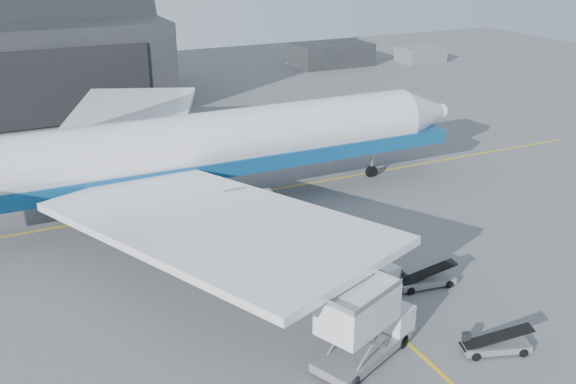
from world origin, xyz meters
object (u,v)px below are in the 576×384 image
airliner (185,150)px  belt_loader_a (425,280)px  pushback_tug (380,281)px  catering_truck (363,324)px  belt_loader_b (495,345)px

airliner → belt_loader_a: (10.77, -20.04, -4.99)m
airliner → pushback_tug: size_ratio=13.56×
catering_truck → belt_loader_a: 9.90m
catering_truck → belt_loader_b: 8.08m
airliner → pushback_tug: airliner is taller
pushback_tug → airliner: bearing=97.9°
airliner → belt_loader_b: size_ratio=13.18×
airliner → pushback_tug: (7.77, -19.02, -4.85)m
airliner → pushback_tug: 21.11m
airliner → catering_truck: airliner is taller
belt_loader_a → airliner: bearing=126.0°
belt_loader_a → catering_truck: bearing=-140.3°
airliner → belt_loader_a: bearing=-61.7°
belt_loader_b → belt_loader_a: bearing=101.9°
belt_loader_a → belt_loader_b: (-0.87, -7.86, -0.02)m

